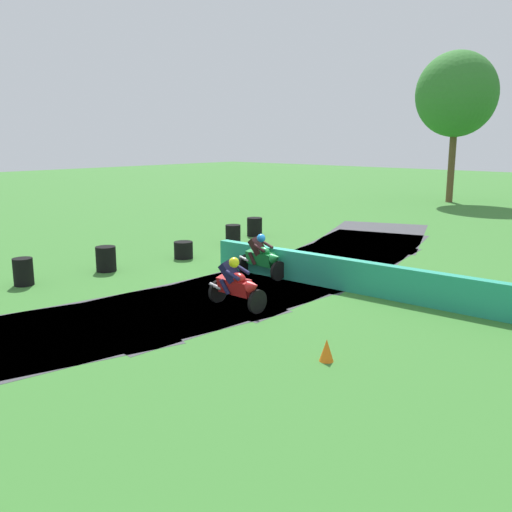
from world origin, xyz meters
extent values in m
plane|color=#38752D|center=(0.00, 0.00, 0.00)|extent=(120.00, 120.00, 0.00)
cube|color=#3D3D42|center=(-0.44, -5.89, 0.00)|extent=(5.43, 8.28, 0.01)
cube|color=#3D3D42|center=(-0.06, -2.96, 0.00)|extent=(4.63, 7.93, 0.01)
cube|color=#3D3D42|center=(-0.02, 0.00, 0.00)|extent=(4.42, 7.83, 0.01)
cube|color=#3D3D42|center=(-0.31, 2.94, 0.00)|extent=(5.23, 8.20, 0.01)
cube|color=#3D3D42|center=(-0.93, 5.83, 0.00)|extent=(5.98, 8.47, 0.01)
cube|color=#3D3D42|center=(-1.87, 8.64, 0.00)|extent=(6.64, 8.64, 0.01)
cube|color=#239375|center=(5.00, 0.21, 0.45)|extent=(15.02, 0.93, 0.90)
cylinder|color=black|center=(1.70, -3.16, 0.29)|extent=(0.11, 0.73, 0.73)
cylinder|color=black|center=(0.30, -3.12, 0.29)|extent=(0.11, 0.73, 0.73)
cube|color=red|center=(0.99, -3.21, 0.58)|extent=(1.01, 0.39, 0.46)
ellipsoid|color=red|center=(1.17, -3.28, 0.83)|extent=(0.45, 0.34, 0.30)
cone|color=red|center=(1.67, -3.26, 0.70)|extent=(0.40, 0.41, 0.47)
cylinder|color=#B2B2B7|center=(0.39, -3.30, 0.47)|extent=(0.41, 0.12, 0.18)
cube|color=#1E1E4C|center=(0.91, -3.31, 0.95)|extent=(0.50, 0.43, 0.62)
sphere|color=yellow|center=(1.13, -3.38, 1.23)|extent=(0.26, 0.26, 0.26)
cylinder|color=#1E1E4C|center=(1.20, -3.14, 1.02)|extent=(0.43, 0.13, 0.24)
cylinder|color=#1E1E4C|center=(1.19, -3.49, 0.93)|extent=(0.43, 0.13, 0.24)
cylinder|color=#1E1E4C|center=(0.82, -3.04, 0.65)|extent=(0.27, 0.20, 0.42)
cylinder|color=#1E1E4C|center=(0.81, -3.39, 0.56)|extent=(0.27, 0.20, 0.42)
cylinder|color=black|center=(0.05, -0.35, 0.30)|extent=(0.13, 0.70, 0.69)
cylinder|color=black|center=(-1.35, -0.26, 0.30)|extent=(0.13, 0.70, 0.69)
cube|color=#198438|center=(-0.66, -0.36, 0.59)|extent=(1.02, 0.41, 0.44)
ellipsoid|color=#198438|center=(-0.48, -0.41, 0.85)|extent=(0.46, 0.34, 0.28)
cone|color=#198438|center=(0.02, -0.42, 0.71)|extent=(0.41, 0.39, 0.45)
cylinder|color=#B2B2B7|center=(-1.26, -0.42, 0.49)|extent=(0.41, 0.12, 0.17)
cube|color=#331919|center=(-0.74, -0.42, 0.97)|extent=(0.52, 0.38, 0.61)
sphere|color=#1E7FE0|center=(-0.52, -0.48, 1.25)|extent=(0.26, 0.26, 0.26)
cylinder|color=#331919|center=(-0.45, -0.26, 1.02)|extent=(0.43, 0.11, 0.24)
cylinder|color=#331919|center=(-0.47, -0.62, 0.96)|extent=(0.43, 0.11, 0.24)
cylinder|color=#331919|center=(-0.82, -0.17, 0.64)|extent=(0.28, 0.17, 0.42)
cylinder|color=#331919|center=(-0.85, -0.52, 0.58)|extent=(0.28, 0.17, 0.42)
cylinder|color=black|center=(-5.16, -5.67, 0.10)|extent=(0.57, 0.57, 0.20)
cylinder|color=black|center=(-5.16, -5.67, 0.30)|extent=(0.57, 0.57, 0.20)
cylinder|color=black|center=(-5.16, -5.67, 0.50)|extent=(0.57, 0.57, 0.20)
cylinder|color=black|center=(-5.16, -5.67, 0.70)|extent=(0.57, 0.57, 0.20)
cylinder|color=black|center=(-4.88, -3.06, 0.10)|extent=(0.64, 0.64, 0.20)
cylinder|color=black|center=(-4.88, -3.06, 0.30)|extent=(0.64, 0.64, 0.20)
cylinder|color=black|center=(-4.88, -3.06, 0.50)|extent=(0.64, 0.64, 0.20)
cylinder|color=black|center=(-4.88, -3.06, 0.70)|extent=(0.64, 0.64, 0.20)
cylinder|color=black|center=(-4.50, -0.12, 0.10)|extent=(0.67, 0.67, 0.20)
cylinder|color=black|center=(-4.50, -0.12, 0.30)|extent=(0.67, 0.67, 0.20)
cylinder|color=black|center=(-4.50, -0.12, 0.50)|extent=(0.67, 0.67, 0.20)
cylinder|color=black|center=(-4.98, 2.93, 0.10)|extent=(0.60, 0.60, 0.20)
cylinder|color=black|center=(-4.98, 2.93, 0.30)|extent=(0.60, 0.60, 0.20)
cylinder|color=black|center=(-4.98, 2.93, 0.50)|extent=(0.60, 0.60, 0.20)
cylinder|color=black|center=(-4.98, 2.93, 0.70)|extent=(0.60, 0.60, 0.20)
cylinder|color=black|center=(-5.70, 5.02, 0.10)|extent=(0.66, 0.66, 0.20)
cylinder|color=black|center=(-5.70, 5.02, 0.30)|extent=(0.66, 0.66, 0.20)
cylinder|color=black|center=(-5.70, 5.02, 0.50)|extent=(0.66, 0.66, 0.20)
cylinder|color=black|center=(-5.70, 5.02, 0.70)|extent=(0.66, 0.66, 0.20)
cone|color=orange|center=(4.68, -4.52, 0.22)|extent=(0.28, 0.28, 0.44)
cylinder|color=brown|center=(-4.79, 23.48, 2.37)|extent=(0.44, 0.44, 4.75)
ellipsoid|color=#33752D|center=(-4.79, 23.48, 6.94)|extent=(5.15, 5.15, 5.41)
camera|label=1|loc=(10.41, -13.02, 4.22)|focal=39.43mm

